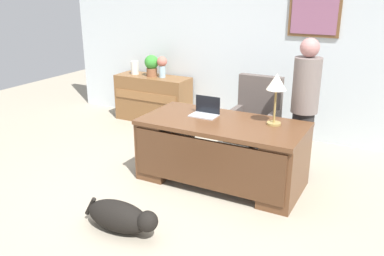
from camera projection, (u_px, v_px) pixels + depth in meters
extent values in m
plane|color=#9E937F|center=(174.00, 198.00, 4.58)|extent=(12.00, 12.00, 0.00)
cube|color=silver|center=(258.00, 47.00, 6.30)|extent=(7.00, 0.12, 2.70)
cube|color=brown|center=(315.00, 13.00, 5.70)|extent=(0.72, 0.03, 0.65)
cube|color=#8D5471|center=(314.00, 13.00, 5.68)|extent=(0.64, 0.01, 0.57)
cube|color=brown|center=(222.00, 123.00, 4.74)|extent=(1.90, 0.94, 0.05)
cube|color=brown|center=(166.00, 143.00, 5.21)|extent=(0.36, 0.88, 0.71)
cube|color=brown|center=(285.00, 167.00, 4.53)|extent=(0.36, 0.88, 0.71)
cube|color=#4E2F1C|center=(205.00, 164.00, 4.49)|extent=(1.80, 0.04, 0.57)
cube|color=brown|center=(153.00, 99.00, 7.10)|extent=(1.30, 0.48, 0.79)
cube|color=brown|center=(145.00, 97.00, 6.86)|extent=(1.20, 0.02, 0.14)
cube|color=#564C47|center=(252.00, 133.00, 5.52)|extent=(0.60, 0.58, 0.18)
cylinder|color=black|center=(252.00, 149.00, 5.60)|extent=(0.10, 0.10, 0.28)
cylinder|color=black|center=(251.00, 156.00, 5.64)|extent=(0.52, 0.52, 0.05)
cube|color=#564C47|center=(260.00, 99.00, 5.59)|extent=(0.60, 0.12, 0.65)
cube|color=#564C47|center=(235.00, 116.00, 5.57)|extent=(0.08, 0.50, 0.22)
cube|color=#564C47|center=(272.00, 122.00, 5.34)|extent=(0.08, 0.50, 0.22)
cylinder|color=#262323|center=(301.00, 143.00, 5.06)|extent=(0.26, 0.26, 0.81)
cylinder|color=slate|center=(306.00, 85.00, 4.82)|extent=(0.32, 0.32, 0.66)
sphere|color=#A9726E|center=(310.00, 48.00, 4.67)|extent=(0.22, 0.22, 0.22)
ellipsoid|color=black|center=(118.00, 216.00, 3.94)|extent=(0.68, 0.31, 0.30)
sphere|color=black|center=(148.00, 221.00, 3.78)|extent=(0.20, 0.20, 0.20)
cylinder|color=black|center=(91.00, 206.00, 4.08)|extent=(0.15, 0.05, 0.21)
cube|color=#B2B5BA|center=(204.00, 116.00, 4.92)|extent=(0.32, 0.22, 0.01)
cube|color=black|center=(208.00, 104.00, 4.97)|extent=(0.32, 0.01, 0.21)
cylinder|color=#9E8447|center=(274.00, 123.00, 4.63)|extent=(0.16, 0.16, 0.02)
cylinder|color=#9E8447|center=(275.00, 106.00, 4.56)|extent=(0.02, 0.02, 0.38)
cone|color=silver|center=(277.00, 82.00, 4.47)|extent=(0.22, 0.22, 0.18)
cylinder|color=#99BDCD|center=(162.00, 72.00, 6.85)|extent=(0.11, 0.11, 0.20)
sphere|color=#B9695A|center=(162.00, 62.00, 6.79)|extent=(0.17, 0.17, 0.17)
cylinder|color=silver|center=(135.00, 68.00, 7.09)|extent=(0.14, 0.14, 0.23)
cylinder|color=brown|center=(152.00, 72.00, 6.95)|extent=(0.18, 0.18, 0.14)
sphere|color=green|center=(152.00, 62.00, 6.89)|extent=(0.24, 0.24, 0.24)
ellipsoid|color=orange|center=(114.00, 211.00, 4.27)|extent=(0.15, 0.14, 0.05)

